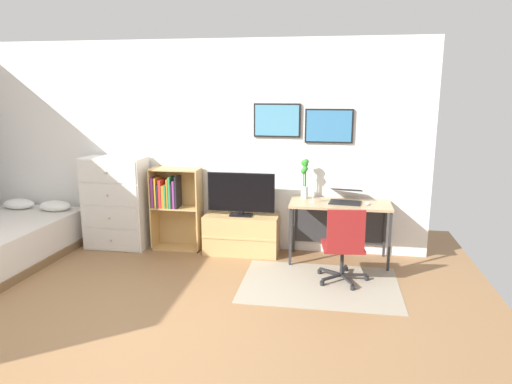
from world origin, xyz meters
name	(u,v)px	position (x,y,z in m)	size (l,w,h in m)	color
ground_plane	(114,332)	(0.00, 0.00, 0.00)	(7.20, 7.20, 0.00)	#936B44
wall_back_with_posters	(193,146)	(0.02, 2.43, 1.35)	(6.12, 0.09, 2.70)	white
area_rug	(320,284)	(1.75, 1.32, 0.00)	(1.70, 1.20, 0.01)	#9E937F
bed	(1,242)	(-2.13, 1.38, 0.25)	(1.33, 2.03, 0.62)	brown
dresser	(116,203)	(-0.97, 2.15, 0.61)	(0.81, 0.46, 1.22)	white
bookshelf	(173,202)	(-0.22, 2.22, 0.63)	(0.64, 0.30, 1.08)	tan
tv_stand	(242,234)	(0.72, 2.17, 0.25)	(0.95, 0.41, 0.51)	tan
television	(241,194)	(0.72, 2.15, 0.79)	(0.86, 0.16, 0.55)	black
desk	(340,212)	(1.95, 2.17, 0.60)	(1.21, 0.55, 0.74)	tan
office_chair	(344,244)	(1.99, 1.40, 0.46)	(0.57, 0.58, 0.86)	#232326
laptop	(346,197)	(2.02, 2.16, 0.80)	(0.42, 0.45, 0.16)	black
computer_mouse	(368,203)	(2.27, 2.05, 0.76)	(0.06, 0.10, 0.03)	silver
bamboo_vase	(305,177)	(1.51, 2.25, 1.01)	(0.10, 0.10, 0.50)	silver
wine_glass	(313,192)	(1.62, 2.05, 0.87)	(0.07, 0.07, 0.18)	silver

